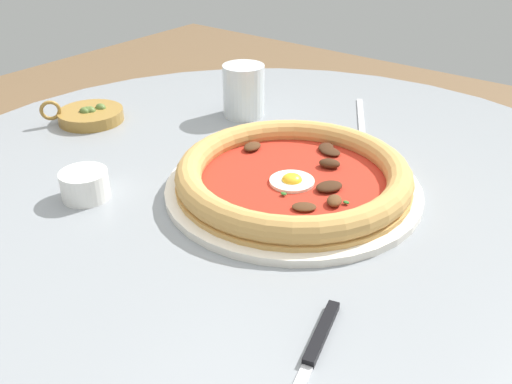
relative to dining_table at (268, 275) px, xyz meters
The scene contains 7 objects.
dining_table is the anchor object (origin of this frame).
pizza_on_plate 0.16m from the dining_table, 147.05° to the right, with size 0.33×0.33×0.04m.
water_glass 0.32m from the dining_table, 44.32° to the right, with size 0.07×0.07×0.09m.
steak_knife 0.33m from the dining_table, 133.13° to the left, with size 0.07×0.21×0.01m.
ramekin_capers 0.29m from the dining_table, 41.93° to the left, with size 0.06×0.06×0.04m.
olive_pan 0.41m from the dining_table, ahead, with size 0.11×0.12×0.04m.
fork_utensil 0.33m from the dining_table, 84.89° to the right, with size 0.09×0.15×0.00m.
Camera 1 is at (-0.39, 0.53, 1.12)m, focal length 39.95 mm.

